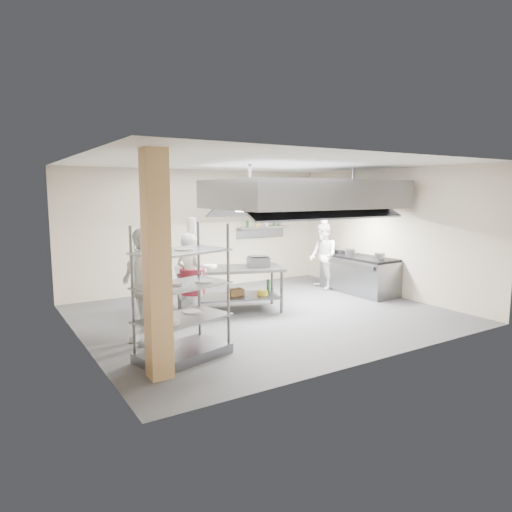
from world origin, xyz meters
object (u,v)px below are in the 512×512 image
griddle (258,262)px  stockpot (350,253)px  island (229,289)px  chef_head (190,278)px  cooking_range (359,275)px  chef_plating (143,286)px  chef_line (323,256)px  pass_rack (182,293)px

griddle → stockpot: (2.78, 0.21, -0.02)m
island → chef_head: (-1.01, -0.32, 0.40)m
cooking_range → chef_plating: chef_plating is taller
chef_head → chef_line: size_ratio=1.02×
chef_line → island: bearing=-60.6°
island → chef_plating: chef_plating is taller
island → chef_head: size_ratio=1.28×
chef_plating → stockpot: (5.47, 0.98, 0.04)m
cooking_range → island: bearing=178.2°
island → griddle: bearing=-3.0°
pass_rack → griddle: pass_rack is taller
pass_rack → chef_plating: (-0.24, 1.02, -0.05)m
chef_line → pass_rack: bearing=-44.4°
cooking_range → chef_head: size_ratio=1.17×
cooking_range → chef_head: bearing=-177.4°
pass_rack → stockpot: pass_rack is taller
stockpot → chef_line: bearing=112.6°
chef_head → chef_plating: size_ratio=0.90×
chef_head → pass_rack: bearing=127.0°
chef_line → griddle: bearing=-53.2°
island → stockpot: stockpot is taller
pass_rack → cooking_range: bearing=3.6°
griddle → chef_line: bearing=32.7°
chef_head → stockpot: (4.35, 0.30, 0.14)m
pass_rack → stockpot: 5.60m
stockpot → cooking_range: bearing=-24.2°
island → pass_rack: size_ratio=1.10×
pass_rack → stockpot: size_ratio=7.75×
chef_head → griddle: chef_head is taller
pass_rack → cooking_range: 5.79m
island → cooking_range: size_ratio=1.09×
island → chef_line: size_ratio=1.30×
chef_head → griddle: size_ratio=4.10×
cooking_range → stockpot: (-0.21, 0.09, 0.57)m
pass_rack → chef_head: pass_rack is taller
cooking_range → griddle: size_ratio=4.80×
chef_head → chef_line: 4.18m
chef_head → griddle: 1.58m
island → griddle: size_ratio=5.25×
chef_plating → stockpot: chef_plating is taller
cooking_range → stockpot: bearing=155.8°
pass_rack → griddle: (2.45, 1.80, 0.02)m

